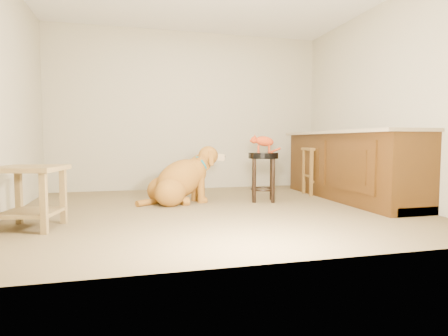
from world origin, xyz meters
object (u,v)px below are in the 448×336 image
object	(u,v)px
side_table	(30,188)
tabby_kitten	(263,142)
wood_stool	(317,170)
golden_retriever	(181,181)
padded_stool	(263,167)

from	to	relation	value
side_table	tabby_kitten	xyz separation A→B (m)	(2.59, 0.95, 0.41)
side_table	wood_stool	bearing A→B (deg)	20.38
wood_stool	golden_retriever	size ratio (longest dim) A/B	0.58
padded_stool	wood_stool	bearing A→B (deg)	21.48
side_table	golden_retriever	xyz separation A→B (m)	(1.52, 1.06, -0.08)
wood_stool	padded_stool	bearing A→B (deg)	-158.52
padded_stool	tabby_kitten	xyz separation A→B (m)	(-0.01, 0.00, 0.33)
padded_stool	golden_retriever	xyz separation A→B (m)	(-1.08, 0.11, -0.17)
golden_retriever	tabby_kitten	xyz separation A→B (m)	(1.07, -0.11, 0.50)
golden_retriever	tabby_kitten	size ratio (longest dim) A/B	2.87
wood_stool	golden_retriever	bearing A→B (deg)	-172.30
side_table	golden_retriever	world-z (taller)	golden_retriever
wood_stool	tabby_kitten	xyz separation A→B (m)	(-1.01, -0.39, 0.43)
padded_stool	tabby_kitten	distance (m)	0.33
side_table	padded_stool	bearing A→B (deg)	19.95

